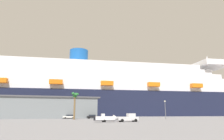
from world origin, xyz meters
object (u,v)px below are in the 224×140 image
(cruise_ship, at_px, (127,95))
(small_boat_on_trailer, at_px, (107,118))
(pickup_truck, at_px, (128,118))
(street_lamp, at_px, (165,107))
(parked_car_white_van, at_px, (69,117))
(palm_tree, at_px, (75,98))
(parked_car_silver_sedan, at_px, (10,117))
(parked_car_yellow_taxi, at_px, (37,117))
(parked_car_black_coupe, at_px, (92,116))

(cruise_ship, relative_size, small_boat_on_trailer, 38.35)
(pickup_truck, bearing_deg, street_lamp, 36.48)
(street_lamp, distance_m, parked_car_white_van, 38.75)
(palm_tree, height_order, parked_car_silver_sedan, palm_tree)
(cruise_ship, height_order, parked_car_yellow_taxi, cruise_ship)
(pickup_truck, distance_m, small_boat_on_trailer, 5.79)
(parked_car_silver_sedan, xyz_separation_m, parked_car_white_van, (23.19, -5.58, 0.00))
(parked_car_black_coupe, bearing_deg, palm_tree, -129.68)
(pickup_truck, xyz_separation_m, small_boat_on_trailer, (-5.79, 0.19, -0.08))
(pickup_truck, bearing_deg, parked_car_black_coupe, 95.85)
(parked_car_yellow_taxi, bearing_deg, palm_tree, -48.67)
(parked_car_yellow_taxi, bearing_deg, pickup_truck, -56.05)
(parked_car_silver_sedan, height_order, parked_car_yellow_taxi, same)
(parked_car_silver_sedan, distance_m, parked_car_black_coupe, 33.48)
(palm_tree, bearing_deg, street_lamp, -12.94)
(street_lamp, bearing_deg, parked_car_silver_sedan, 155.71)
(parked_car_yellow_taxi, bearing_deg, street_lamp, -26.33)
(pickup_truck, distance_m, parked_car_white_van, 37.11)
(street_lamp, distance_m, parked_car_black_coupe, 29.86)
(small_boat_on_trailer, distance_m, parked_car_yellow_taxi, 42.20)
(cruise_ship, distance_m, palm_tree, 81.60)
(parked_car_silver_sedan, bearing_deg, parked_car_white_van, -13.53)
(palm_tree, xyz_separation_m, parked_car_white_van, (-0.79, 12.40, -6.59))
(small_boat_on_trailer, xyz_separation_m, street_lamp, (26.11, 14.83, 3.56))
(cruise_ship, xyz_separation_m, parked_car_yellow_taxi, (-58.67, -52.20, -14.67))
(parked_car_silver_sedan, relative_size, parked_car_yellow_taxi, 0.99)
(palm_tree, bearing_deg, parked_car_white_van, 93.64)
(parked_car_silver_sedan, bearing_deg, small_boat_on_trailer, -53.13)
(parked_car_black_coupe, bearing_deg, parked_car_silver_sedan, 166.89)
(parked_car_black_coupe, distance_m, parked_car_white_van, 9.62)
(street_lamp, xyz_separation_m, parked_car_yellow_taxi, (-45.64, 22.58, -3.69))
(street_lamp, xyz_separation_m, parked_car_white_van, (-33.09, 19.82, -3.69))
(street_lamp, relative_size, parked_car_silver_sedan, 1.54)
(cruise_ship, distance_m, pickup_truck, 96.88)
(street_lamp, relative_size, parked_car_white_van, 1.37)
(palm_tree, distance_m, parked_car_black_coupe, 15.03)
(palm_tree, relative_size, parked_car_black_coupe, 2.02)
(parked_car_black_coupe, bearing_deg, parked_car_yellow_taxi, 167.74)
(parked_car_silver_sedan, xyz_separation_m, parked_car_yellow_taxi, (10.65, -2.82, 0.00))
(small_boat_on_trailer, xyz_separation_m, parked_car_yellow_taxi, (-19.53, 37.41, -0.13))
(small_boat_on_trailer, height_order, palm_tree, palm_tree)
(small_boat_on_trailer, bearing_deg, pickup_truck, -1.88)
(parked_car_silver_sedan, height_order, parked_car_black_coupe, same)
(cruise_ship, bearing_deg, parked_car_black_coupe, -122.80)
(street_lamp, relative_size, parked_car_yellow_taxi, 1.52)
(small_boat_on_trailer, xyz_separation_m, palm_tree, (-6.20, 22.25, 6.46))
(parked_car_silver_sedan, relative_size, parked_car_white_van, 0.89)
(small_boat_on_trailer, bearing_deg, street_lamp, 29.60)
(small_boat_on_trailer, bearing_deg, parked_car_silver_sedan, 126.87)
(parked_car_yellow_taxi, bearing_deg, parked_car_white_van, -12.40)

